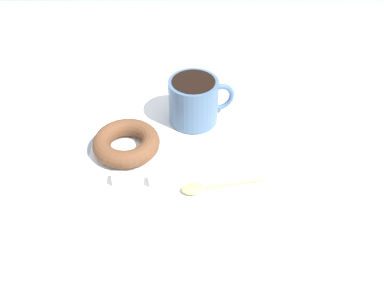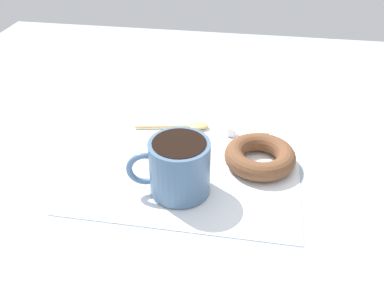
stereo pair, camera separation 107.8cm
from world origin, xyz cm
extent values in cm
cube|color=#99A8B7|center=(0.00, 0.00, -1.00)|extent=(120.00, 120.00, 2.00)
cube|color=white|center=(1.77, 0.88, 0.15)|extent=(34.09, 34.09, 0.30)
cylinder|color=slate|center=(1.50, -8.10, 4.31)|extent=(8.62, 8.62, 8.02)
cylinder|color=black|center=(1.50, -8.10, 8.12)|extent=(7.42, 7.42, 0.60)
torus|color=slate|center=(-3.12, -9.23, 4.31)|extent=(5.45, 2.16, 5.39)
torus|color=brown|center=(12.56, -0.12, 1.79)|extent=(11.05, 11.05, 2.97)
ellipsoid|color=#D8B772|center=(1.56, 9.17, 0.75)|extent=(3.98, 3.03, 0.90)
cylinder|color=#D8B772|center=(-4.48, 8.02, 0.58)|extent=(10.17, 2.46, 0.56)
cube|color=white|center=(7.54, 7.77, 1.02)|extent=(1.45, 1.45, 1.45)
cube|color=white|center=(13.04, 7.44, 1.14)|extent=(1.67, 1.67, 1.67)
camera|label=1|loc=(1.85, 52.25, 48.59)|focal=40.00mm
camera|label=2|loc=(10.98, -54.79, 40.18)|focal=40.00mm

